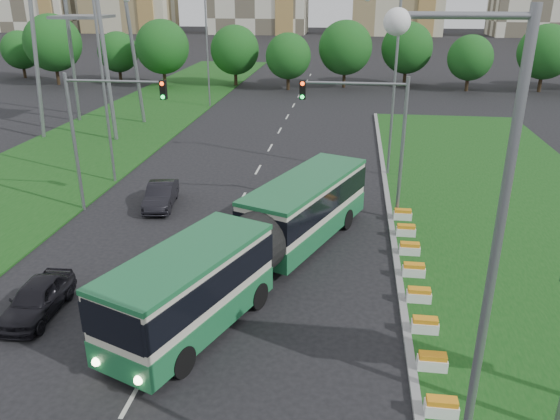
# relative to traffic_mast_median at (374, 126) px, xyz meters

# --- Properties ---
(ground) EXTENTS (360.00, 360.00, 0.00)m
(ground) POSITION_rel_traffic_mast_median_xyz_m (-4.78, -10.00, -5.35)
(ground) COLOR black
(ground) RESTS_ON ground
(grass_median) EXTENTS (14.00, 60.00, 0.15)m
(grass_median) POSITION_rel_traffic_mast_median_xyz_m (8.22, -2.00, -5.27)
(grass_median) COLOR #144614
(grass_median) RESTS_ON ground
(median_kerb) EXTENTS (0.30, 60.00, 0.18)m
(median_kerb) POSITION_rel_traffic_mast_median_xyz_m (1.27, -2.00, -5.26)
(median_kerb) COLOR gray
(median_kerb) RESTS_ON ground
(left_verge) EXTENTS (12.00, 110.00, 0.10)m
(left_verge) POSITION_rel_traffic_mast_median_xyz_m (-22.78, 15.00, -5.30)
(left_verge) COLOR #144614
(left_verge) RESTS_ON ground
(lane_markings) EXTENTS (0.20, 100.00, 0.01)m
(lane_markings) POSITION_rel_traffic_mast_median_xyz_m (-7.78, 10.00, -5.35)
(lane_markings) COLOR beige
(lane_markings) RESTS_ON ground
(flower_planters) EXTENTS (1.10, 18.10, 0.60)m
(flower_planters) POSITION_rel_traffic_mast_median_xyz_m (1.92, -9.20, -4.90)
(flower_planters) COLOR white
(flower_planters) RESTS_ON grass_median
(traffic_mast_median) EXTENTS (5.76, 0.32, 8.00)m
(traffic_mast_median) POSITION_rel_traffic_mast_median_xyz_m (0.00, 0.00, 0.00)
(traffic_mast_median) COLOR gray
(traffic_mast_median) RESTS_ON ground
(traffic_mast_left) EXTENTS (5.76, 0.32, 8.00)m
(traffic_mast_left) POSITION_rel_traffic_mast_median_xyz_m (-15.16, -1.00, 0.00)
(traffic_mast_left) COLOR gray
(traffic_mast_left) RESTS_ON ground
(street_lamps) EXTENTS (36.00, 60.00, 12.00)m
(street_lamps) POSITION_rel_traffic_mast_median_xyz_m (-7.78, 0.00, 0.65)
(street_lamps) COLOR gray
(street_lamps) RESTS_ON ground
(tree_line) EXTENTS (120.00, 8.00, 9.00)m
(tree_line) POSITION_rel_traffic_mast_median_xyz_m (5.22, 45.00, -0.85)
(tree_line) COLOR #134717
(tree_line) RESTS_ON ground
(articulated_bus) EXTENTS (2.80, 17.94, 2.95)m
(articulated_bus) POSITION_rel_traffic_mast_median_xyz_m (-5.23, -7.51, -3.54)
(articulated_bus) COLOR beige
(articulated_bus) RESTS_ON ground
(car_left_near) EXTENTS (1.86, 4.26, 1.43)m
(car_left_near) POSITION_rel_traffic_mast_median_xyz_m (-13.33, -11.97, -4.64)
(car_left_near) COLOR black
(car_left_near) RESTS_ON ground
(car_left_far) EXTENTS (2.17, 4.54, 1.44)m
(car_left_far) POSITION_rel_traffic_mast_median_xyz_m (-12.34, 0.10, -4.63)
(car_left_far) COLOR black
(car_left_far) RESTS_ON ground
(pedestrian) EXTENTS (0.67, 0.80, 1.86)m
(pedestrian) POSITION_rel_traffic_mast_median_xyz_m (-7.42, -15.13, -4.42)
(pedestrian) COLOR gray
(pedestrian) RESTS_ON ground
(shopping_trolley) EXTENTS (0.30, 0.32, 0.51)m
(shopping_trolley) POSITION_rel_traffic_mast_median_xyz_m (-6.98, -14.33, -5.10)
(shopping_trolley) COLOR orange
(shopping_trolley) RESTS_ON ground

